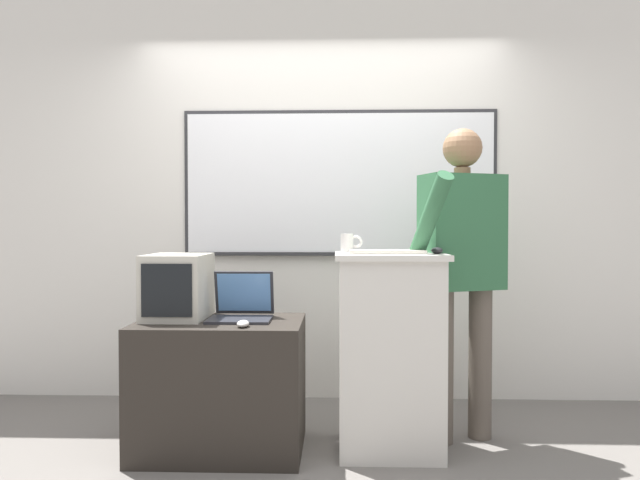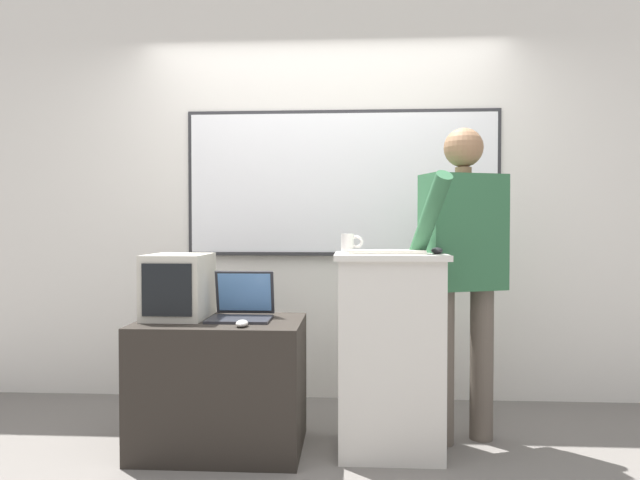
# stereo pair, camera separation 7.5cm
# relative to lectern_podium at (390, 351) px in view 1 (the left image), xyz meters

# --- Properties ---
(back_wall) EXTENTS (6.40, 0.17, 2.92)m
(back_wall) POSITION_rel_lectern_podium_xyz_m (-0.38, 0.97, 0.93)
(back_wall) COLOR silver
(back_wall) RESTS_ON ground_plane
(lectern_podium) EXTENTS (0.58, 0.49, 1.06)m
(lectern_podium) POSITION_rel_lectern_podium_xyz_m (0.00, 0.00, 0.00)
(lectern_podium) COLOR beige
(lectern_podium) RESTS_ON ground_plane
(side_desk) EXTENTS (0.88, 0.58, 0.70)m
(side_desk) POSITION_rel_lectern_podium_xyz_m (-0.91, -0.03, -0.18)
(side_desk) COLOR #28231E
(side_desk) RESTS_ON ground_plane
(person_presenter) EXTENTS (0.62, 0.67, 1.75)m
(person_presenter) POSITION_rel_lectern_podium_xyz_m (0.41, 0.15, 0.49)
(person_presenter) COLOR brown
(person_presenter) RESTS_ON ground_plane
(laptop) EXTENTS (0.33, 0.31, 0.26)m
(laptop) POSITION_rel_lectern_podium_xyz_m (-0.80, 0.04, 0.24)
(laptop) COLOR #28282D
(laptop) RESTS_ON side_desk
(wireless_keyboard) EXTENTS (0.40, 0.14, 0.02)m
(wireless_keyboard) POSITION_rel_lectern_podium_xyz_m (-0.02, -0.06, 0.54)
(wireless_keyboard) COLOR beige
(wireless_keyboard) RESTS_ON lectern_podium
(computer_mouse_by_laptop) EXTENTS (0.06, 0.10, 0.03)m
(computer_mouse_by_laptop) POSITION_rel_lectern_podium_xyz_m (-0.75, -0.22, 0.18)
(computer_mouse_by_laptop) COLOR silver
(computer_mouse_by_laptop) RESTS_ON side_desk
(computer_mouse_by_keyboard) EXTENTS (0.06, 0.10, 0.03)m
(computer_mouse_by_keyboard) POSITION_rel_lectern_podium_xyz_m (0.24, -0.05, 0.54)
(computer_mouse_by_keyboard) COLOR black
(computer_mouse_by_keyboard) RESTS_ON lectern_podium
(crt_monitor) EXTENTS (0.32, 0.41, 0.35)m
(crt_monitor) POSITION_rel_lectern_podium_xyz_m (-1.16, 0.04, 0.34)
(crt_monitor) COLOR #BCB7A8
(crt_monitor) RESTS_ON side_desk
(coffee_mug) EXTENTS (0.12, 0.07, 0.10)m
(coffee_mug) POSITION_rel_lectern_podium_xyz_m (-0.22, 0.18, 0.58)
(coffee_mug) COLOR silver
(coffee_mug) RESTS_ON lectern_podium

